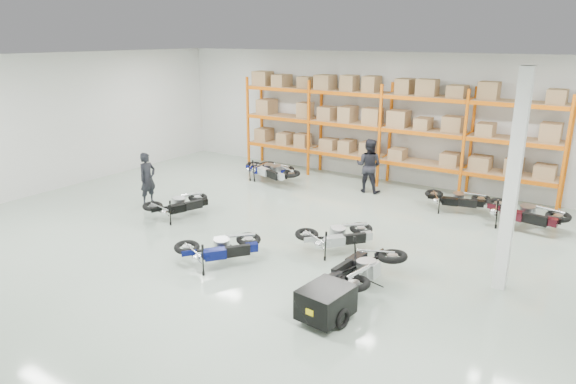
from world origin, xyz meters
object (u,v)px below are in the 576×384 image
Objects in this scene: moto_black_far_left at (179,201)px; person_left at (148,179)px; moto_blue_centre at (220,243)px; moto_touring_right at (364,262)px; trailer at (326,302)px; moto_back_d at (525,208)px; moto_back_b at (273,168)px; moto_back_a at (267,166)px; person_back at (369,166)px; moto_back_c at (457,195)px; moto_silver_left at (337,231)px.

person_left is at bearing 7.68° from moto_black_far_left.
moto_blue_centre is 3.53m from moto_black_far_left.
moto_black_far_left is 0.88× the size of moto_touring_right.
trailer is 0.86× the size of moto_back_d.
moto_back_b reaches higher than moto_blue_centre.
moto_back_a is at bearing -66.07° from moto_black_far_left.
person_left reaches higher than moto_back_d.
person_back is (3.25, 0.86, 0.33)m from moto_back_b.
moto_silver_left is at bearing 149.03° from moto_back_c.
moto_back_a is 1.02× the size of person_left.
moto_silver_left is at bearing 139.52° from moto_touring_right.
moto_black_far_left is at bearing 177.07° from moto_back_a.
trailer is 1.00× the size of person_left.
moto_silver_left is 6.26m from moto_back_b.
moto_blue_centre is 3.32m from trailer.
moto_touring_right reaches higher than moto_silver_left.
moto_back_c is at bearing -64.09° from moto_back_b.
moto_silver_left is 0.89× the size of moto_touring_right.
moto_back_c is at bearing -60.37° from person_left.
trailer is at bearing -85.20° from moto_touring_right.
person_back reaches higher than moto_blue_centre.
person_back reaches higher than moto_back_b.
moto_back_b is at bearing 142.99° from moto_touring_right.
moto_touring_right is 8.08m from person_left.
moto_back_b reaches higher than moto_black_far_left.
moto_back_d reaches higher than moto_back_b.
moto_back_a reaches higher than trailer.
person_back is (-2.85, 7.91, 0.51)m from trailer.
moto_back_c is at bearing -79.55° from moto_blue_centre.
trailer is 7.53m from moto_back_c.
moto_black_far_left reaches higher than trailer.
moto_blue_centre is at bearing -133.62° from moto_back_b.
moto_silver_left is 4.82m from moto_back_c.
moto_back_b is at bearing -0.07° from moto_silver_left.
moto_black_far_left is 0.89× the size of moto_back_d.
trailer is 9.80m from moto_back_a.
person_left is (-1.68, 0.39, 0.30)m from moto_black_far_left.
moto_silver_left is at bearing 121.15° from trailer.
moto_black_far_left is at bearing 7.58° from moto_blue_centre.
moto_black_far_left is at bearing 115.16° from moto_back_c.
person_back is (0.37, 7.09, 0.37)m from moto_blue_centre.
person_left is (-6.61, 0.01, 0.29)m from moto_silver_left.
trailer is at bearing -156.91° from moto_blue_centre.
moto_back_c is (6.75, 0.24, -0.01)m from moto_back_a.
person_back is (5.12, 4.94, 0.09)m from person_left.
moto_silver_left is (1.86, 2.14, -0.01)m from moto_blue_centre.
person_back reaches higher than moto_black_far_left.
moto_touring_right is 8.18m from moto_back_b.
moto_silver_left is 4.94m from moto_black_far_left.
moto_black_far_left reaches higher than moto_back_a.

